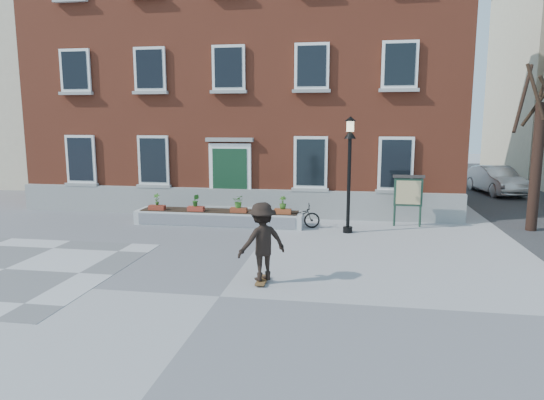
% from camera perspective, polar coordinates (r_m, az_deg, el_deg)
% --- Properties ---
extents(ground, '(100.00, 100.00, 0.00)m').
position_cam_1_polar(ground, '(10.82, -6.19, -11.22)').
color(ground, gray).
rests_on(ground, ground).
extents(checker_patch, '(6.00, 6.00, 0.01)m').
position_cam_1_polar(checker_patch, '(14.38, -28.93, -7.12)').
color(checker_patch, '#5F5F62').
rests_on(checker_patch, ground).
extents(distant_building, '(10.00, 12.00, 13.00)m').
position_cam_1_polar(distant_building, '(36.38, -26.17, 12.65)').
color(distant_building, beige).
rests_on(distant_building, ground).
extents(bicycle, '(1.72, 0.79, 0.87)m').
position_cam_1_polar(bicycle, '(17.29, 2.90, -1.87)').
color(bicycle, black).
rests_on(bicycle, ground).
extents(parked_car, '(2.36, 4.62, 1.45)m').
position_cam_1_polar(parked_car, '(27.95, 24.81, 2.16)').
color(parked_car, silver).
rests_on(parked_car, ground).
extents(brick_building, '(18.40, 10.85, 12.60)m').
position_cam_1_polar(brick_building, '(24.33, -2.06, 15.24)').
color(brick_building, '#974029').
rests_on(brick_building, ground).
extents(planter_assembly, '(6.20, 1.12, 1.15)m').
position_cam_1_polar(planter_assembly, '(17.92, -6.21, -1.94)').
color(planter_assembly, silver).
rests_on(planter_assembly, ground).
extents(bare_tree, '(1.83, 1.83, 6.16)m').
position_cam_1_polar(bare_tree, '(18.85, 28.80, 5.14)').
color(bare_tree, black).
rests_on(bare_tree, ground).
extents(lamp_post, '(0.40, 0.40, 3.93)m').
position_cam_1_polar(lamp_post, '(16.45, 9.10, 4.85)').
color(lamp_post, black).
rests_on(lamp_post, ground).
extents(notice_board, '(1.10, 0.16, 1.87)m').
position_cam_1_polar(notice_board, '(18.03, 15.74, 0.92)').
color(notice_board, '#183023').
rests_on(notice_board, ground).
extents(skateboarder, '(1.37, 1.25, 1.92)m').
position_cam_1_polar(skateboarder, '(11.35, -1.17, -4.92)').
color(skateboarder, brown).
rests_on(skateboarder, ground).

